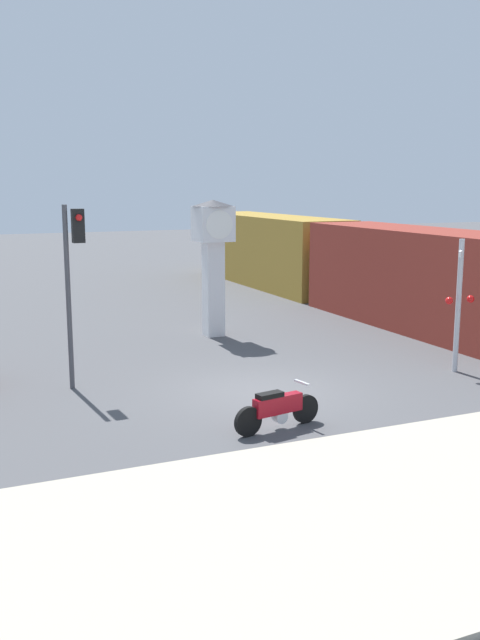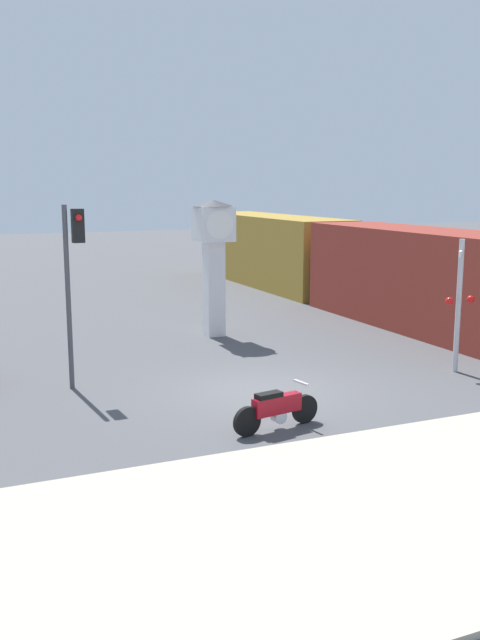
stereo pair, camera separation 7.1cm
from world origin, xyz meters
The scene contains 7 objects.
ground_plane centered at (0.00, 0.00, 0.00)m, with size 120.00×120.00×0.00m, color #4C4C4F.
sidewalk_strip centered at (0.00, -6.57, 0.05)m, with size 36.00×6.00×0.10m.
motorcycle centered at (-0.90, -2.57, 0.44)m, with size 2.05×0.57×0.91m.
clock_tower centered at (1.29, 6.49, 2.95)m, with size 1.34×1.34×4.43m.
freight_train centered at (8.41, 10.63, 1.70)m, with size 2.80×24.09×3.40m.
traffic_light centered at (-4.01, 2.11, 3.05)m, with size 0.50×0.35×4.45m.
railroad_crossing_signal centered at (5.51, -0.36, 1.93)m, with size 0.90×0.82×3.52m.
Camera 2 is at (-7.07, -14.96, 4.91)m, focal length 40.00 mm.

